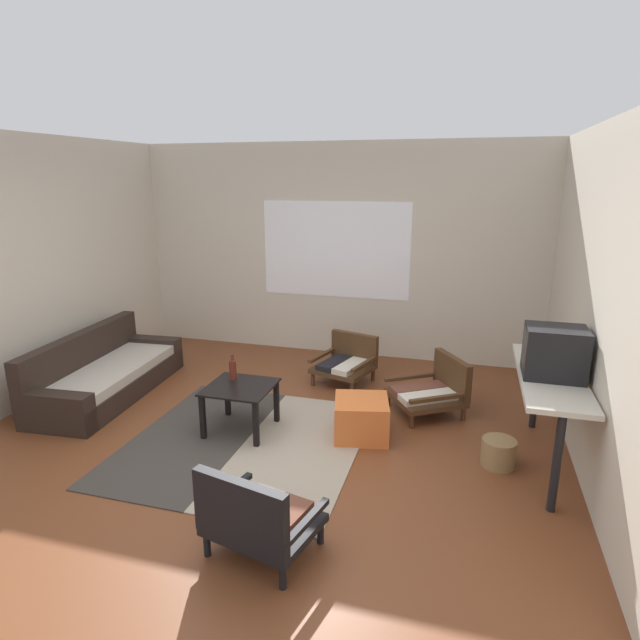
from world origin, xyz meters
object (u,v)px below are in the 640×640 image
ottoman_orange (361,418)px  clay_vase (548,350)px  coffee_table (240,395)px  armchair_striped_foreground (256,518)px  crt_television (554,352)px  glass_bottle (233,369)px  console_shelf (549,383)px  armchair_by_window (347,361)px  couch (105,375)px  armchair_corner (433,389)px  wicker_basket (498,453)px

ottoman_orange → clay_vase: (1.51, 0.20, 0.72)m
ottoman_orange → clay_vase: bearing=7.6°
coffee_table → clay_vase: (2.60, 0.40, 0.54)m
coffee_table → armchair_striped_foreground: 1.72m
crt_television → glass_bottle: (-2.73, 0.04, -0.44)m
ottoman_orange → console_shelf: console_shelf is taller
glass_bottle → clay_vase: bearing=5.5°
coffee_table → armchair_striped_foreground: bearing=-62.5°
coffee_table → glass_bottle: bearing=133.4°
crt_television → armchair_by_window: bearing=145.1°
armchair_by_window → armchair_striped_foreground: (0.14, -2.97, 0.03)m
couch → glass_bottle: (1.63, -0.24, 0.33)m
couch → clay_vase: size_ratio=6.18×
coffee_table → clay_vase: bearing=8.7°
couch → crt_television: crt_television is taller
clay_vase → ottoman_orange: bearing=-172.4°
armchair_corner → wicker_basket: armchair_corner is taller
ottoman_orange → glass_bottle: size_ratio=1.93×
clay_vase → glass_bottle: clay_vase is taller
armchair_corner → crt_television: size_ratio=1.95×
armchair_by_window → ottoman_orange: (0.43, -1.25, -0.07)m
couch → clay_vase: (4.36, 0.02, 0.68)m
armchair_by_window → armchair_corner: bearing=-28.5°
console_shelf → glass_bottle: console_shelf is taller
console_shelf → clay_vase: bearing=90.0°
crt_television → glass_bottle: crt_television is taller
armchair_corner → glass_bottle: size_ratio=3.52×
console_shelf → clay_vase: (-0.00, 0.24, 0.20)m
couch → console_shelf: (4.36, -0.22, 0.49)m
armchair_striped_foreground → crt_television: (1.81, 1.61, 0.70)m
armchair_by_window → clay_vase: size_ratio=2.28×
armchair_by_window → armchair_striped_foreground: armchair_striped_foreground is taller
armchair_corner → crt_television: bearing=-40.9°
couch → crt_television: bearing=-3.7°
armchair_striped_foreground → clay_vase: 2.71m
armchair_by_window → armchair_striped_foreground: bearing=-87.4°
crt_television → armchair_striped_foreground: bearing=-138.3°
couch → coffee_table: size_ratio=3.35×
couch → coffee_table: (1.76, -0.37, 0.14)m
coffee_table → crt_television: (2.60, 0.09, 0.62)m
ottoman_orange → couch: bearing=176.4°
crt_television → wicker_basket: (-0.34, -0.08, -0.87)m
armchair_striped_foreground → crt_television: bearing=41.7°
armchair_striped_foreground → armchair_corner: 2.57m
armchair_corner → console_shelf: (0.94, -0.74, 0.46)m
clay_vase → wicker_basket: 0.94m
glass_bottle → wicker_basket: glass_bottle is taller
coffee_table → crt_television: size_ratio=1.34×
console_shelf → clay_vase: 0.31m
crt_television → clay_vase: crt_television is taller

